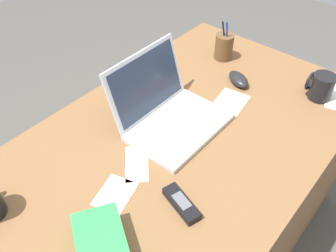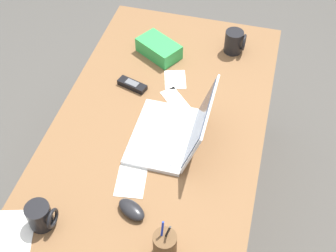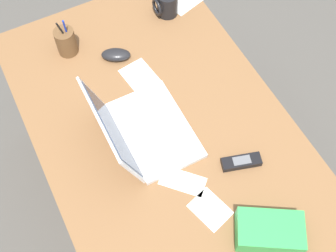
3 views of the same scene
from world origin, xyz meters
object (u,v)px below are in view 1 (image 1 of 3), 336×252
Objects in this scene: laptop at (169,112)px; snack_bag at (103,249)px; pen_holder at (224,47)px; computer_mouse at (239,79)px; cordless_phone at (182,203)px; coffee_mug_tall at (321,86)px.

laptop is 1.71× the size of snack_bag.
snack_bag is (-0.48, -0.19, -0.01)m from laptop.
laptop is at bearing -169.18° from pen_holder.
laptop reaches higher than snack_bag.
computer_mouse reaches higher than cordless_phone.
pen_holder is at bearing 25.43° from cordless_phone.
laptop is 3.07× the size of computer_mouse.
laptop is 1.94× the size of pen_holder.
coffee_mug_tall is at bearing -8.51° from snack_bag.
laptop is at bearing 144.46° from coffee_mug_tall.
coffee_mug_tall reaches higher than cordless_phone.
computer_mouse is at bearing 9.12° from snack_bag.
coffee_mug_tall is 0.50× the size of snack_bag.
computer_mouse is 0.30m from coffee_mug_tall.
computer_mouse is at bearing 17.57° from cordless_phone.
snack_bag is at bearing 171.49° from coffee_mug_tall.
snack_bag reaches higher than computer_mouse.
snack_bag is (-0.24, 0.05, 0.02)m from cordless_phone.
coffee_mug_tall is at bearing -35.54° from laptop.
cordless_phone is at bearing -12.76° from snack_bag.
coffee_mug_tall is (0.47, -0.34, 0.00)m from laptop.
laptop reaches higher than cordless_phone.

